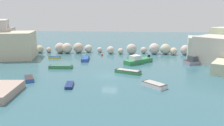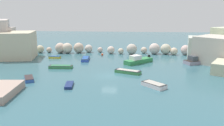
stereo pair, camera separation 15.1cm
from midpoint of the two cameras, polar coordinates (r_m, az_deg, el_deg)
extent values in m
plane|color=#35626E|center=(38.56, -0.52, -3.08)|extent=(160.00, 160.00, 0.00)
cube|color=#BDB4B1|center=(67.14, -24.73, 4.18)|extent=(10.01, 8.47, 3.78)
cube|color=beige|center=(55.98, -21.73, 4.02)|extent=(8.22, 8.48, 5.82)
cube|color=beige|center=(60.75, -25.14, 4.67)|extent=(5.16, 5.00, 6.53)
cube|color=#BEB4A7|center=(51.81, 23.88, 2.96)|extent=(9.90, 9.98, 5.38)
cube|color=beige|center=(54.39, 21.66, 3.29)|extent=(8.05, 6.81, 4.87)
sphere|color=beige|center=(61.69, -16.92, 3.26)|extent=(1.91, 1.91, 1.91)
sphere|color=beige|center=(61.61, -14.90, 3.10)|extent=(1.33, 1.33, 1.33)
sphere|color=beige|center=(60.17, -12.31, 3.59)|extent=(2.53, 2.53, 2.53)
sphere|color=beige|center=(59.55, -10.69, 3.57)|extent=(2.54, 2.54, 2.54)
sphere|color=beige|center=(59.59, -7.98, 3.67)|extent=(2.52, 2.52, 2.52)
sphere|color=beige|center=(60.06, -5.58, 3.51)|extent=(1.93, 1.93, 1.93)
sphere|color=beige|center=(59.67, -2.84, 3.21)|extent=(1.34, 1.34, 1.34)
sphere|color=beige|center=(57.86, -0.20, 3.18)|extent=(1.84, 1.84, 1.84)
sphere|color=beige|center=(57.58, 2.22, 2.91)|extent=(1.40, 1.40, 1.40)
sphere|color=beige|center=(57.23, 4.87, 3.38)|extent=(2.53, 2.53, 2.53)
sphere|color=beige|center=(58.99, 7.79, 3.10)|extent=(1.54, 1.54, 1.54)
sphere|color=beige|center=(58.41, 10.30, 3.45)|extent=(2.61, 2.61, 2.61)
sphere|color=beige|center=(58.62, 12.93, 3.31)|extent=(2.51, 2.51, 2.51)
sphere|color=beige|center=(58.20, 14.81, 2.77)|extent=(1.75, 1.75, 1.75)
sphere|color=beige|center=(59.05, 17.45, 3.03)|extent=(2.34, 2.34, 2.34)
sphere|color=#E04C28|center=(55.44, -2.28, 2.06)|extent=(0.52, 0.52, 0.52)
cube|color=silver|center=(33.46, 10.24, -5.29)|extent=(3.56, 3.60, 0.54)
cube|color=#2A2D2F|center=(33.37, 10.26, -4.80)|extent=(3.48, 3.53, 0.06)
cube|color=#ADA89E|center=(33.36, 10.26, -4.78)|extent=(3.02, 3.06, 0.08)
cube|color=navy|center=(33.77, -10.20, -5.27)|extent=(1.41, 3.04, 0.37)
cube|color=gold|center=(53.82, -13.59, 1.34)|extent=(2.56, 1.03, 0.43)
cube|color=#1E3233|center=(53.77, -13.60, 1.59)|extent=(2.51, 1.01, 0.06)
cube|color=#234C93|center=(53.77, -13.60, 1.60)|extent=(2.18, 0.87, 0.08)
cube|color=#315AAF|center=(38.12, -19.33, -3.64)|extent=(2.47, 3.24, 0.46)
cube|color=#302627|center=(38.05, -19.36, -3.26)|extent=(2.42, 3.18, 0.06)
cube|color=#32874A|center=(47.83, 6.53, 0.46)|extent=(5.97, 5.88, 0.83)
cube|color=silver|center=(47.01, 5.77, 1.33)|extent=(2.57, 2.56, 0.88)
cube|color=black|center=(49.93, 9.03, 1.69)|extent=(0.56, 0.57, 0.50)
cube|color=#3250BB|center=(50.67, -6.34, 0.97)|extent=(1.91, 4.55, 0.51)
cube|color=black|center=(50.61, -6.35, 1.29)|extent=(1.87, 4.45, 0.06)
cube|color=#234C93|center=(50.61, -6.35, 1.30)|extent=(1.62, 3.86, 0.08)
cube|color=#3C8146|center=(40.07, 3.97, -2.14)|extent=(4.60, 2.94, 0.49)
cube|color=#24212B|center=(40.01, 3.97, -1.75)|extent=(4.51, 2.88, 0.06)
cube|color=#ADA89E|center=(40.00, 3.97, -1.74)|extent=(3.91, 2.50, 0.08)
cube|color=gray|center=(49.84, 19.60, 0.21)|extent=(4.87, 3.78, 0.69)
cube|color=#2C2722|center=(49.76, 19.63, 0.64)|extent=(4.77, 3.71, 0.06)
cube|color=#3F444C|center=(49.21, 19.01, 1.10)|extent=(1.82, 2.08, 0.97)
cube|color=black|center=(51.04, 21.42, 1.04)|extent=(0.51, 0.55, 0.50)
cube|color=#387F49|center=(44.45, -12.17, -0.93)|extent=(4.32, 1.58, 0.46)
cube|color=#2B3032|center=(44.39, -12.19, -0.61)|extent=(4.23, 1.55, 0.06)
cube|color=#2D7047|center=(44.38, -12.19, -0.59)|extent=(3.67, 1.34, 0.08)
camera|label=1|loc=(0.08, -89.90, 0.02)|focal=37.82mm
camera|label=2|loc=(0.08, 90.10, -0.02)|focal=37.82mm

